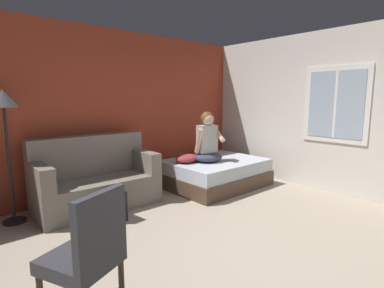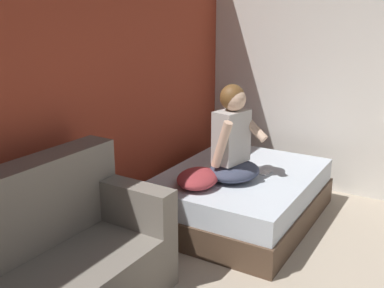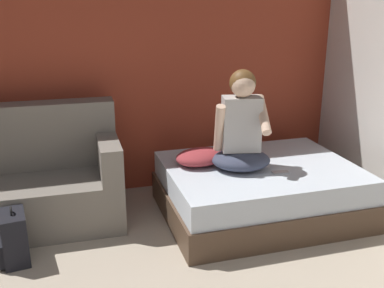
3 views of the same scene
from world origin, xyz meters
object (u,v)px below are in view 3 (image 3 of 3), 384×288
backpack (13,239)px  cell_phone (280,172)px  bed (259,190)px  person_seated (241,129)px  couch (21,182)px  throw_pillow (201,157)px

backpack → cell_phone: 2.23m
bed → backpack: bearing=-174.1°
backpack → cell_phone: bearing=0.1°
person_seated → cell_phone: size_ratio=6.08×
couch → cell_phone: bearing=-16.4°
backpack → throw_pillow: 1.70m
couch → person_seated: size_ratio=1.96×
throw_pillow → bed: bearing=-20.4°
bed → person_seated: person_seated is taller
person_seated → backpack: bearing=-173.4°
bed → throw_pillow: throw_pillow is taller
person_seated → throw_pillow: 0.46m
bed → couch: 2.13m
backpack → cell_phone: (2.21, 0.00, 0.29)m
couch → bed: bearing=-11.5°
bed → backpack: size_ratio=3.80×
couch → backpack: couch is taller
couch → person_seated: 1.98m
person_seated → couch: bearing=167.4°
throw_pillow → cell_phone: (0.60, -0.40, -0.07)m
person_seated → cell_phone: 0.50m
bed → cell_phone: cell_phone is taller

